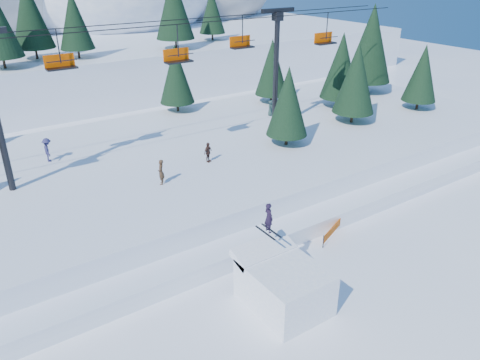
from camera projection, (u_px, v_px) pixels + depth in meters
ground at (288, 322)px, 23.28m from camera, size 160.00×160.00×0.00m
mid_shelf at (141, 175)px, 36.21m from camera, size 70.00×22.00×2.50m
berm at (207, 241)px, 29.03m from camera, size 70.00×6.00×1.10m
jump_kicker at (283, 284)px, 24.01m from camera, size 3.45×4.70×5.28m
chairlift at (148, 68)px, 33.46m from camera, size 46.00×3.21×10.28m
conifer_stand at (166, 94)px, 36.28m from camera, size 62.49×17.32×9.69m
distant_skiers at (115, 153)px, 34.80m from camera, size 30.51×9.38×1.82m
banner_near at (332, 231)px, 30.12m from camera, size 2.64×1.15×0.90m
banner_far at (359, 202)px, 33.68m from camera, size 2.80×0.64×0.90m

